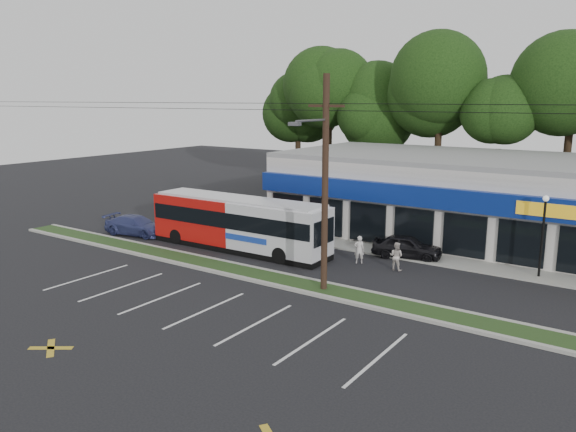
{
  "coord_description": "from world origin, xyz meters",
  "views": [
    {
      "loc": [
        15.9,
        -20.78,
        8.91
      ],
      "look_at": [
        -1.79,
        5.0,
        2.36
      ],
      "focal_mm": 35.0,
      "sensor_mm": 36.0,
      "label": 1
    }
  ],
  "objects_px": {
    "car_dark": "(407,247)",
    "car_silver": "(204,221)",
    "car_blue": "(136,225)",
    "pedestrian_a": "(359,250)",
    "lamp_post": "(543,227)",
    "utility_pole": "(321,177)",
    "pedestrian_b": "(396,256)",
    "metrobus": "(239,222)"
  },
  "relations": [
    {
      "from": "lamp_post",
      "to": "utility_pole",
      "type": "bearing_deg",
      "value": -136.05
    },
    {
      "from": "metrobus",
      "to": "pedestrian_a",
      "type": "distance_m",
      "value": 7.5
    },
    {
      "from": "pedestrian_a",
      "to": "pedestrian_b",
      "type": "xyz_separation_m",
      "value": [
        2.19,
        0.0,
        -0.02
      ]
    },
    {
      "from": "car_dark",
      "to": "pedestrian_b",
      "type": "distance_m",
      "value": 2.54
    },
    {
      "from": "lamp_post",
      "to": "pedestrian_b",
      "type": "distance_m",
      "value": 7.37
    },
    {
      "from": "car_dark",
      "to": "pedestrian_b",
      "type": "relative_size",
      "value": 2.57
    },
    {
      "from": "pedestrian_b",
      "to": "pedestrian_a",
      "type": "bearing_deg",
      "value": 1.41
    },
    {
      "from": "car_dark",
      "to": "car_silver",
      "type": "bearing_deg",
      "value": 84.99
    },
    {
      "from": "car_silver",
      "to": "pedestrian_b",
      "type": "xyz_separation_m",
      "value": [
        14.46,
        -0.79,
        0.05
      ]
    },
    {
      "from": "utility_pole",
      "to": "car_blue",
      "type": "distance_m",
      "value": 16.77
    },
    {
      "from": "metrobus",
      "to": "car_silver",
      "type": "distance_m",
      "value": 5.56
    },
    {
      "from": "car_blue",
      "to": "pedestrian_a",
      "type": "bearing_deg",
      "value": -90.69
    },
    {
      "from": "pedestrian_b",
      "to": "car_dark",
      "type": "bearing_deg",
      "value": -78.68
    },
    {
      "from": "car_blue",
      "to": "lamp_post",
      "type": "bearing_deg",
      "value": -87.54
    },
    {
      "from": "pedestrian_b",
      "to": "car_silver",
      "type": "bearing_deg",
      "value": -1.71
    },
    {
      "from": "lamp_post",
      "to": "pedestrian_b",
      "type": "bearing_deg",
      "value": -156.83
    },
    {
      "from": "utility_pole",
      "to": "pedestrian_b",
      "type": "xyz_separation_m",
      "value": [
        1.63,
        5.07,
        -4.65
      ]
    },
    {
      "from": "metrobus",
      "to": "pedestrian_a",
      "type": "relative_size",
      "value": 7.57
    },
    {
      "from": "utility_pole",
      "to": "pedestrian_b",
      "type": "relative_size",
      "value": 32.96
    },
    {
      "from": "pedestrian_a",
      "to": "car_silver",
      "type": "bearing_deg",
      "value": -35.28
    },
    {
      "from": "metrobus",
      "to": "car_silver",
      "type": "bearing_deg",
      "value": 154.41
    },
    {
      "from": "car_blue",
      "to": "pedestrian_b",
      "type": "bearing_deg",
      "value": -91.84
    },
    {
      "from": "metrobus",
      "to": "pedestrian_b",
      "type": "bearing_deg",
      "value": 8.1
    },
    {
      "from": "car_dark",
      "to": "pedestrian_a",
      "type": "height_order",
      "value": "pedestrian_a"
    },
    {
      "from": "pedestrian_a",
      "to": "car_dark",
      "type": "bearing_deg",
      "value": -156.63
    },
    {
      "from": "lamp_post",
      "to": "car_silver",
      "type": "bearing_deg",
      "value": -174.53
    },
    {
      "from": "utility_pole",
      "to": "car_blue",
      "type": "bearing_deg",
      "value": 170.79
    },
    {
      "from": "car_dark",
      "to": "car_silver",
      "type": "xyz_separation_m",
      "value": [
        -14.02,
        -1.71,
        0.04
      ]
    },
    {
      "from": "car_blue",
      "to": "pedestrian_b",
      "type": "relative_size",
      "value": 2.94
    },
    {
      "from": "car_blue",
      "to": "pedestrian_a",
      "type": "height_order",
      "value": "pedestrian_a"
    },
    {
      "from": "lamp_post",
      "to": "car_dark",
      "type": "relative_size",
      "value": 1.09
    },
    {
      "from": "pedestrian_a",
      "to": "car_blue",
      "type": "bearing_deg",
      "value": -22.33
    },
    {
      "from": "car_blue",
      "to": "car_silver",
      "type": "bearing_deg",
      "value": -52.73
    },
    {
      "from": "car_silver",
      "to": "car_blue",
      "type": "distance_m",
      "value": 4.48
    },
    {
      "from": "car_blue",
      "to": "pedestrian_a",
      "type": "xyz_separation_m",
      "value": [
        15.31,
        2.5,
        0.13
      ]
    },
    {
      "from": "lamp_post",
      "to": "metrobus",
      "type": "bearing_deg",
      "value": -164.98
    },
    {
      "from": "utility_pole",
      "to": "lamp_post",
      "type": "distance_m",
      "value": 11.67
    },
    {
      "from": "utility_pole",
      "to": "pedestrian_b",
      "type": "bearing_deg",
      "value": 72.23
    },
    {
      "from": "lamp_post",
      "to": "car_silver",
      "type": "distance_m",
      "value": 21.19
    },
    {
      "from": "pedestrian_a",
      "to": "metrobus",
      "type": "bearing_deg",
      "value": -19.98
    },
    {
      "from": "car_dark",
      "to": "car_silver",
      "type": "relative_size",
      "value": 0.91
    },
    {
      "from": "pedestrian_b",
      "to": "car_blue",
      "type": "bearing_deg",
      "value": 9.54
    }
  ]
}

